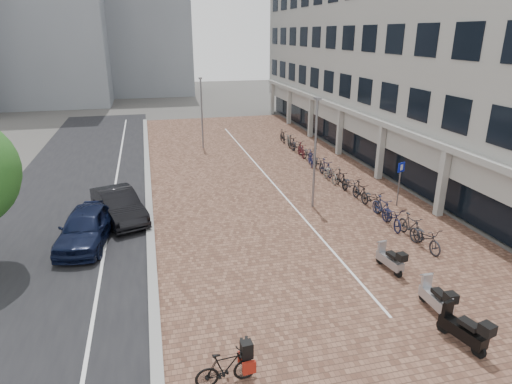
{
  "coord_description": "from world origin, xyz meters",
  "views": [
    {
      "loc": [
        -4.78,
        -13.34,
        8.56
      ],
      "look_at": [
        0.0,
        6.0,
        1.3
      ],
      "focal_mm": 30.81,
      "sensor_mm": 36.0,
      "label": 1
    }
  ],
  "objects_px": {
    "hero_bike": "(226,368)",
    "parking_sign": "(400,177)",
    "scooter_mid": "(463,328)",
    "scooter_front": "(390,259)",
    "car_navy": "(86,227)",
    "scooter_back": "(436,297)",
    "car_dark": "(119,205)"
  },
  "relations": [
    {
      "from": "scooter_front",
      "to": "hero_bike",
      "type": "bearing_deg",
      "value": -157.82
    },
    {
      "from": "scooter_back",
      "to": "parking_sign",
      "type": "distance_m",
      "value": 9.45
    },
    {
      "from": "car_navy",
      "to": "scooter_back",
      "type": "bearing_deg",
      "value": -26.26
    },
    {
      "from": "parking_sign",
      "to": "scooter_mid",
      "type": "bearing_deg",
      "value": -133.24
    },
    {
      "from": "scooter_front",
      "to": "scooter_back",
      "type": "height_order",
      "value": "scooter_back"
    },
    {
      "from": "car_dark",
      "to": "scooter_front",
      "type": "relative_size",
      "value": 3.04
    },
    {
      "from": "car_dark",
      "to": "scooter_back",
      "type": "relative_size",
      "value": 2.83
    },
    {
      "from": "scooter_front",
      "to": "scooter_back",
      "type": "distance_m",
      "value": 2.73
    },
    {
      "from": "car_dark",
      "to": "parking_sign",
      "type": "height_order",
      "value": "parking_sign"
    },
    {
      "from": "car_navy",
      "to": "scooter_back",
      "type": "height_order",
      "value": "car_navy"
    },
    {
      "from": "car_navy",
      "to": "parking_sign",
      "type": "distance_m",
      "value": 15.26
    },
    {
      "from": "scooter_mid",
      "to": "car_dark",
      "type": "bearing_deg",
      "value": 116.39
    },
    {
      "from": "hero_bike",
      "to": "parking_sign",
      "type": "bearing_deg",
      "value": -51.57
    },
    {
      "from": "hero_bike",
      "to": "scooter_back",
      "type": "distance_m",
      "value": 7.24
    },
    {
      "from": "car_dark",
      "to": "scooter_mid",
      "type": "height_order",
      "value": "car_dark"
    },
    {
      "from": "car_navy",
      "to": "scooter_mid",
      "type": "relative_size",
      "value": 2.73
    },
    {
      "from": "scooter_mid",
      "to": "scooter_front",
      "type": "bearing_deg",
      "value": 74.03
    },
    {
      "from": "car_navy",
      "to": "scooter_front",
      "type": "xyz_separation_m",
      "value": [
        11.39,
        -5.2,
        -0.27
      ]
    },
    {
      "from": "scooter_back",
      "to": "parking_sign",
      "type": "height_order",
      "value": "parking_sign"
    },
    {
      "from": "car_navy",
      "to": "scooter_mid",
      "type": "distance_m",
      "value": 14.72
    },
    {
      "from": "car_navy",
      "to": "car_dark",
      "type": "relative_size",
      "value": 1.01
    },
    {
      "from": "car_dark",
      "to": "scooter_mid",
      "type": "distance_m",
      "value": 15.51
    },
    {
      "from": "hero_bike",
      "to": "parking_sign",
      "type": "distance_m",
      "value": 14.84
    },
    {
      "from": "car_dark",
      "to": "parking_sign",
      "type": "distance_m",
      "value": 14.12
    },
    {
      "from": "car_dark",
      "to": "hero_bike",
      "type": "xyz_separation_m",
      "value": [
        3.13,
        -11.7,
        -0.24
      ]
    },
    {
      "from": "scooter_front",
      "to": "scooter_mid",
      "type": "relative_size",
      "value": 0.89
    },
    {
      "from": "car_navy",
      "to": "hero_bike",
      "type": "distance_m",
      "value": 10.33
    },
    {
      "from": "parking_sign",
      "to": "scooter_front",
      "type": "bearing_deg",
      "value": -144.91
    },
    {
      "from": "hero_bike",
      "to": "scooter_back",
      "type": "bearing_deg",
      "value": -82.89
    },
    {
      "from": "hero_bike",
      "to": "scooter_front",
      "type": "bearing_deg",
      "value": -63.71
    },
    {
      "from": "car_dark",
      "to": "hero_bike",
      "type": "height_order",
      "value": "car_dark"
    },
    {
      "from": "car_navy",
      "to": "scooter_front",
      "type": "bearing_deg",
      "value": -16.11
    }
  ]
}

